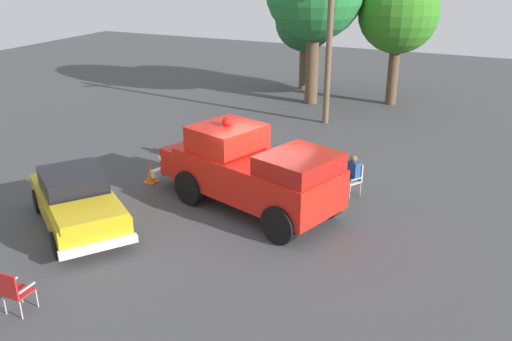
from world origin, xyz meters
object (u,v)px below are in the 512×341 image
object	(u,v)px
lawn_chair_near_truck	(354,176)
utility_pole	(329,44)
spectator_seated	(351,174)
oak_tree_right	(399,14)
classic_hot_rod	(78,201)
oak_tree_left	(305,22)
traffic_cone	(151,173)
lawn_chair_spare	(14,290)
spectator_standing	(224,141)
vintage_fire_truck	(250,170)

from	to	relation	value
lawn_chair_near_truck	utility_pole	bearing A→B (deg)	24.17
spectator_seated	oak_tree_right	size ratio (longest dim) A/B	0.21
spectator_seated	classic_hot_rod	bearing A→B (deg)	129.32
oak_tree_left	utility_pole	distance (m)	6.48
classic_hot_rod	traffic_cone	distance (m)	3.38
lawn_chair_spare	oak_tree_left	xyz separation A→B (m)	(21.50, 1.57, 3.02)
classic_hot_rod	oak_tree_right	size ratio (longest dim) A/B	0.73
spectator_seated	spectator_standing	distance (m)	4.66
vintage_fire_truck	traffic_cone	size ratio (longest dim) A/B	9.97
lawn_chair_near_truck	spectator_standing	distance (m)	4.73
classic_hot_rod	lawn_chair_spare	world-z (taller)	classic_hot_rod
oak_tree_left	utility_pole	world-z (taller)	utility_pole
utility_pole	oak_tree_right	bearing A→B (deg)	-23.72
classic_hot_rod	oak_tree_right	distance (m)	17.76
spectator_standing	oak_tree_right	size ratio (longest dim) A/B	0.27
lawn_chair_near_truck	spectator_seated	size ratio (longest dim) A/B	0.79
spectator_standing	utility_pole	size ratio (longest dim) A/B	0.25
spectator_standing	utility_pole	distance (m)	7.26
lawn_chair_spare	oak_tree_left	world-z (taller)	oak_tree_left
vintage_fire_truck	classic_hot_rod	xyz separation A→B (m)	(-2.98, 3.76, -0.45)
utility_pole	spectator_seated	bearing A→B (deg)	-156.64
traffic_cone	lawn_chair_spare	bearing A→B (deg)	-167.62
lawn_chair_near_truck	spectator_seated	bearing A→B (deg)	147.20
traffic_cone	spectator_seated	bearing A→B (deg)	-74.47
oak_tree_left	lawn_chair_near_truck	bearing A→B (deg)	-153.63
vintage_fire_truck	classic_hot_rod	distance (m)	4.82
oak_tree_right	spectator_seated	bearing A→B (deg)	-174.44
utility_pole	vintage_fire_truck	bearing A→B (deg)	-175.93
traffic_cone	oak_tree_left	bearing A→B (deg)	0.14
vintage_fire_truck	spectator_seated	xyz separation A→B (m)	(2.09, -2.42, -0.50)
spectator_seated	oak_tree_right	xyz separation A→B (m)	(11.57, 1.13, 3.65)
oak_tree_left	oak_tree_right	world-z (taller)	oak_tree_right
vintage_fire_truck	traffic_cone	bearing A→B (deg)	84.38
vintage_fire_truck	spectator_seated	bearing A→B (deg)	-49.23
lawn_chair_spare	utility_pole	world-z (taller)	utility_pole
vintage_fire_truck	oak_tree_right	distance (m)	14.08
spectator_standing	oak_tree_right	bearing A→B (deg)	-17.53
oak_tree_left	lawn_chair_spare	bearing A→B (deg)	-175.83
lawn_chair_near_truck	spectator_standing	size ratio (longest dim) A/B	0.61
classic_hot_rod	lawn_chair_spare	xyz separation A→B (m)	(-3.63, -1.54, -0.16)
vintage_fire_truck	lawn_chair_spare	world-z (taller)	vintage_fire_truck
spectator_standing	traffic_cone	size ratio (longest dim) A/B	2.64
spectator_seated	utility_pole	size ratio (longest dim) A/B	0.19
oak_tree_left	oak_tree_right	bearing A→B (deg)	-103.52
oak_tree_right	traffic_cone	distance (m)	14.78
lawn_chair_spare	oak_tree_right	bearing A→B (deg)	-9.86
spectator_seated	traffic_cone	bearing A→B (deg)	105.53
utility_pole	traffic_cone	world-z (taller)	utility_pole
utility_pole	classic_hot_rod	bearing A→B (deg)	165.70
lawn_chair_spare	traffic_cone	world-z (taller)	lawn_chair_spare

